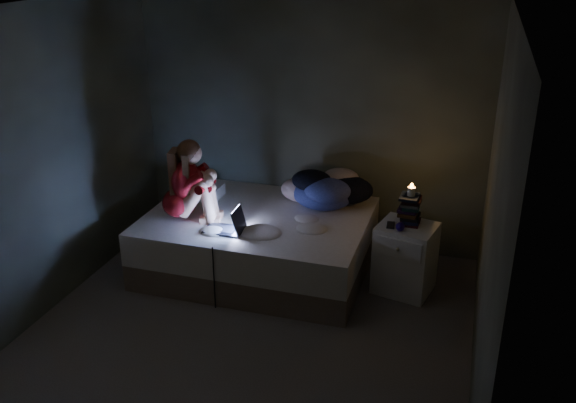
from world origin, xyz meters
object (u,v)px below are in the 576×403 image
at_px(nightstand, 405,258).
at_px(phone, 392,227).
at_px(woman, 178,180).
at_px(candle, 411,191).
at_px(laptop, 223,219).
at_px(bed, 258,242).

bearing_deg(nightstand, phone, -138.31).
xyz_separation_m(woman, phone, (1.97, 0.22, -0.31)).
height_order(woman, candle, woman).
bearing_deg(nightstand, laptop, -152.63).
bearing_deg(candle, phone, -133.32).
bearing_deg(bed, nightstand, -0.15).
bearing_deg(candle, nightstand, -89.96).
distance_m(bed, woman, 1.01).
height_order(bed, woman, woman).
distance_m(woman, laptop, 0.58).
xyz_separation_m(bed, laptop, (-0.18, -0.43, 0.41)).
bearing_deg(woman, bed, 11.81).
bearing_deg(laptop, candle, 15.14).
distance_m(woman, candle, 2.14).
bearing_deg(phone, nightstand, 11.95).
relative_size(bed, woman, 2.66).
height_order(woman, nightstand, woman).
height_order(bed, laptop, laptop).
distance_m(laptop, candle, 1.71).
relative_size(bed, nightstand, 3.19).
distance_m(bed, candle, 1.59).
xyz_separation_m(bed, candle, (1.43, 0.06, 0.68)).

